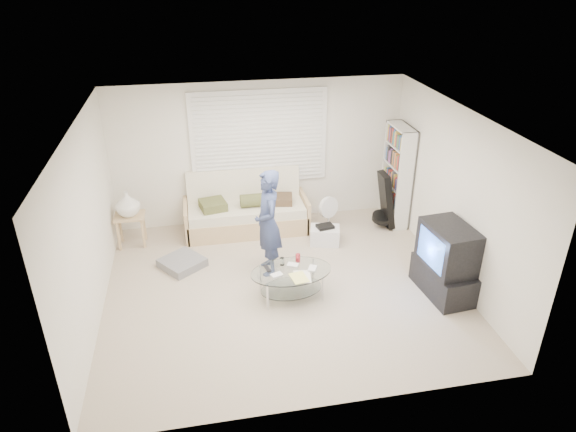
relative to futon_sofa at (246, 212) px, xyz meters
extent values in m
plane|color=tan|center=(0.31, -1.87, -0.34)|extent=(5.00, 5.00, 0.00)
cube|color=silver|center=(0.31, 0.38, 0.91)|extent=(5.00, 0.02, 2.50)
cube|color=silver|center=(0.31, -4.12, 0.91)|extent=(5.00, 0.02, 2.50)
cube|color=silver|center=(-2.19, -1.87, 0.91)|extent=(0.02, 4.50, 2.50)
cube|color=silver|center=(2.81, -1.87, 0.91)|extent=(0.02, 4.50, 2.50)
cube|color=white|center=(0.31, -1.87, 2.16)|extent=(5.00, 4.50, 0.02)
cube|color=white|center=(0.31, 0.35, 1.21)|extent=(2.32, 0.06, 1.62)
cube|color=black|center=(0.31, 0.33, 1.21)|extent=(2.20, 0.01, 1.50)
cube|color=silver|center=(0.31, 0.31, 1.21)|extent=(2.16, 0.04, 1.50)
cube|color=silver|center=(0.31, 0.33, 1.21)|extent=(2.32, 0.08, 1.62)
cube|color=tan|center=(0.00, -0.04, -0.17)|extent=(2.04, 0.82, 0.33)
cube|color=beige|center=(0.00, -0.06, 0.07)|extent=(1.96, 0.76, 0.16)
cube|color=beige|center=(0.00, 0.28, 0.38)|extent=(1.96, 0.23, 0.63)
cube|color=tan|center=(-1.02, -0.04, -0.05)|extent=(0.06, 0.82, 0.57)
cube|color=tan|center=(1.02, -0.04, -0.05)|extent=(0.06, 0.82, 0.57)
cube|color=#45552C|center=(-0.56, -0.09, 0.22)|extent=(0.48, 0.48, 0.14)
cylinder|color=#45552C|center=(0.15, -0.12, 0.27)|extent=(0.51, 0.22, 0.22)
cube|color=#402F20|center=(0.61, -0.06, 0.21)|extent=(0.43, 0.43, 0.12)
cube|color=slate|center=(-1.12, -1.03, -0.27)|extent=(0.80, 0.80, 0.13)
cube|color=tan|center=(-1.91, -0.19, 0.19)|extent=(0.48, 0.38, 0.04)
cube|color=tan|center=(-2.11, -0.33, -0.08)|extent=(0.04, 0.04, 0.52)
cube|color=tan|center=(-1.72, -0.33, -0.08)|extent=(0.04, 0.04, 0.52)
cube|color=tan|center=(-2.11, -0.04, -0.08)|extent=(0.04, 0.04, 0.52)
cube|color=tan|center=(-1.72, -0.04, -0.08)|extent=(0.04, 0.04, 0.52)
imported|color=white|center=(-1.91, -0.19, 0.41)|extent=(0.39, 0.39, 0.40)
cube|color=white|center=(2.64, -0.19, 0.55)|extent=(0.28, 0.75, 1.77)
cube|color=black|center=(2.39, -0.38, 0.19)|extent=(0.29, 0.36, 1.01)
cylinder|color=black|center=(2.36, -0.38, -0.15)|extent=(0.36, 0.37, 0.16)
cylinder|color=white|center=(1.40, -0.27, -0.32)|extent=(0.25, 0.25, 0.03)
cylinder|color=white|center=(1.40, -0.27, -0.16)|extent=(0.04, 0.04, 0.32)
cylinder|color=white|center=(1.40, -0.27, 0.10)|extent=(0.39, 0.27, 0.38)
cylinder|color=white|center=(1.40, -0.27, 0.10)|extent=(0.11, 0.09, 0.10)
cube|color=white|center=(1.22, -0.74, -0.19)|extent=(0.55, 0.45, 0.29)
cube|color=black|center=(1.22, -0.74, -0.03)|extent=(0.30, 0.24, 0.05)
cube|color=black|center=(2.51, -2.41, -0.12)|extent=(0.61, 1.02, 0.43)
cube|color=black|center=(2.51, -2.41, 0.41)|extent=(0.62, 0.86, 0.63)
cube|color=#518EFE|center=(2.25, -2.44, 0.41)|extent=(0.08, 0.62, 0.48)
ellipsoid|color=silver|center=(0.38, -2.10, 0.07)|extent=(1.18, 0.80, 0.02)
ellipsoid|color=silver|center=(0.38, -2.10, -0.21)|extent=(0.90, 0.61, 0.01)
cylinder|color=silver|center=(0.01, -2.36, -0.14)|extent=(0.03, 0.03, 0.39)
cylinder|color=silver|center=(0.79, -2.30, -0.14)|extent=(0.03, 0.03, 0.39)
cylinder|color=silver|center=(-0.02, -1.91, -0.14)|extent=(0.03, 0.03, 0.39)
cylinder|color=silver|center=(0.76, -1.85, -0.14)|extent=(0.03, 0.03, 0.39)
cube|color=white|center=(0.16, -2.20, 0.10)|extent=(0.18, 0.15, 0.04)
cube|color=white|center=(0.43, -2.00, 0.10)|extent=(0.18, 0.16, 0.04)
cube|color=white|center=(0.67, -2.13, 0.10)|extent=(0.16, 0.18, 0.04)
cylinder|color=silver|center=(0.29, -1.93, 0.14)|extent=(0.07, 0.07, 0.11)
cylinder|color=#CD3240|center=(0.52, -1.89, 0.14)|extent=(0.07, 0.07, 0.12)
cube|color=black|center=(0.07, -2.00, 0.10)|extent=(0.09, 0.18, 0.02)
cube|color=white|center=(0.50, -2.28, 0.09)|extent=(0.27, 0.34, 0.01)
cube|color=#EFEC73|center=(0.45, -2.30, 0.10)|extent=(0.25, 0.31, 0.01)
imported|color=navy|center=(0.17, -1.40, 0.48)|extent=(0.42, 0.62, 1.63)
camera|label=1|loc=(-0.78, -7.94, 3.96)|focal=32.00mm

